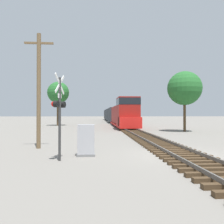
% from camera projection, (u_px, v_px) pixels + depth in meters
% --- Properties ---
extents(ground_plane, '(400.00, 400.00, 0.00)m').
position_uv_depth(ground_plane, '(179.00, 155.00, 11.38)').
color(ground_plane, slate).
extents(rail_track_bed, '(2.60, 160.00, 0.31)m').
position_uv_depth(rail_track_bed, '(179.00, 153.00, 11.38)').
color(rail_track_bed, '#42301E').
rests_on(rail_track_bed, ground).
extents(freight_train, '(2.91, 64.95, 4.48)m').
position_uv_depth(freight_train, '(113.00, 115.00, 58.89)').
color(freight_train, maroon).
rests_on(freight_train, ground).
extents(crossing_signal_near, '(0.56, 1.01, 4.01)m').
position_uv_depth(crossing_signal_near, '(59.00, 109.00, 10.07)').
color(crossing_signal_near, '#333333').
rests_on(crossing_signal_near, ground).
extents(relay_cabinet, '(0.93, 0.52, 1.62)m').
position_uv_depth(relay_cabinet, '(86.00, 140.00, 11.15)').
color(relay_cabinet, slate).
rests_on(relay_cabinet, ground).
extents(utility_pole, '(1.80, 0.25, 7.22)m').
position_uv_depth(utility_pole, '(39.00, 88.00, 13.69)').
color(utility_pole, brown).
rests_on(utility_pole, ground).
extents(tree_far_right, '(4.15, 4.15, 7.39)m').
position_uv_depth(tree_far_right, '(185.00, 88.00, 26.70)').
color(tree_far_right, '#473521').
rests_on(tree_far_right, ground).
extents(tree_mid_background, '(4.01, 4.01, 8.20)m').
position_uv_depth(tree_mid_background, '(58.00, 93.00, 40.75)').
color(tree_mid_background, '#473521').
rests_on(tree_mid_background, ground).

